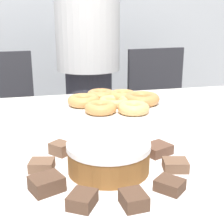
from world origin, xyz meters
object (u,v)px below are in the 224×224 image
object	(u,v)px
office_chair_right	(166,124)
plate_donuts	(114,107)
plate_cake	(109,172)
office_chair_left	(4,137)
frosted_cake	(109,156)
person_standing	(88,62)

from	to	relation	value
office_chair_right	plate_donuts	world-z (taller)	office_chair_right
office_chair_right	plate_cake	bearing A→B (deg)	-127.64
office_chair_right	plate_cake	xyz separation A→B (m)	(-0.65, -1.18, 0.33)
office_chair_left	plate_cake	bearing A→B (deg)	-81.18
plate_cake	frosted_cake	bearing A→B (deg)	0.00
frosted_cake	person_standing	bearing A→B (deg)	82.00
office_chair_left	office_chair_right	xyz separation A→B (m)	(0.98, -0.00, 0.00)
office_chair_left	office_chair_right	size ratio (longest dim) A/B	1.00
plate_donuts	frosted_cake	size ratio (longest dim) A/B	2.30
plate_cake	plate_donuts	distance (m)	0.51
plate_cake	frosted_cake	xyz separation A→B (m)	(0.00, 0.00, 0.04)
person_standing	office_chair_right	size ratio (longest dim) A/B	1.78
office_chair_right	frosted_cake	xyz separation A→B (m)	(-0.65, -1.18, 0.37)
office_chair_left	plate_cake	xyz separation A→B (m)	(0.33, -1.18, 0.33)
person_standing	plate_cake	size ratio (longest dim) A/B	4.03
person_standing	frosted_cake	world-z (taller)	person_standing
plate_cake	office_chair_right	bearing A→B (deg)	60.87
person_standing	plate_cake	distance (m)	1.23
person_standing	office_chair_left	size ratio (longest dim) A/B	1.78
office_chair_left	plate_donuts	distance (m)	0.89
plate_cake	frosted_cake	distance (m)	0.04
person_standing	office_chair_left	xyz separation A→B (m)	(-0.50, -0.04, -0.40)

